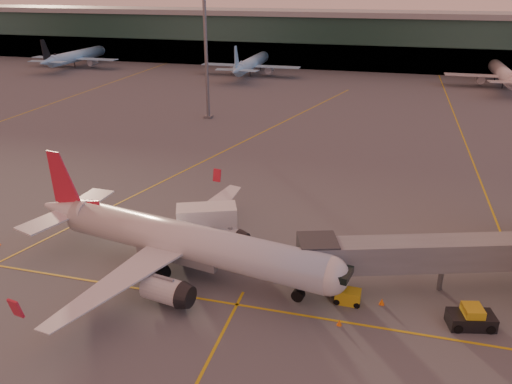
% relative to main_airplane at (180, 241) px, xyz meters
% --- Properties ---
extents(ground, '(600.00, 600.00, 0.00)m').
position_rel_main_airplane_xyz_m(ground, '(1.91, -8.90, -3.35)').
color(ground, '#4C4F54').
rests_on(ground, ground).
extents(taxi_markings, '(100.12, 173.00, 0.01)m').
position_rel_main_airplane_xyz_m(taxi_markings, '(-5.41, 35.59, -3.34)').
color(taxi_markings, gold).
rests_on(taxi_markings, ground).
extents(terminal, '(400.00, 20.00, 17.60)m').
position_rel_main_airplane_xyz_m(terminal, '(1.91, 132.89, 5.41)').
color(terminal, '#19382D').
rests_on(terminal, ground).
extents(mast_west_near, '(2.40, 2.40, 25.60)m').
position_rel_main_airplane_xyz_m(mast_west_near, '(-18.09, 57.10, 11.51)').
color(mast_west_near, slate).
rests_on(mast_west_near, ground).
extents(distant_aircraft_row, '(290.00, 34.00, 13.00)m').
position_rel_main_airplane_xyz_m(distant_aircraft_row, '(-19.09, 109.10, -3.35)').
color(distant_aircraft_row, '#92CCF4').
rests_on(distant_aircraft_row, ground).
extents(main_airplane, '(34.01, 30.85, 10.31)m').
position_rel_main_airplane_xyz_m(main_airplane, '(0.00, 0.00, 0.00)').
color(main_airplane, silver).
rests_on(main_airplane, ground).
extents(jet_bridge, '(26.98, 11.34, 5.34)m').
position_rel_main_airplane_xyz_m(jet_bridge, '(25.60, 3.80, 0.26)').
color(jet_bridge, slate).
rests_on(jet_bridge, ground).
extents(catering_truck, '(6.75, 4.81, 4.81)m').
position_rel_main_airplane_xyz_m(catering_truck, '(0.92, 5.21, -0.61)').
color(catering_truck, '#BA1A33').
rests_on(catering_truck, ground).
extents(gpu_cart, '(2.32, 1.43, 1.32)m').
position_rel_main_airplane_xyz_m(gpu_cart, '(16.33, -1.05, -2.70)').
color(gpu_cart, gold).
rests_on(gpu_cart, ground).
extents(pushback_tug, '(4.05, 2.76, 1.91)m').
position_rel_main_airplane_xyz_m(pushback_tug, '(26.48, -1.73, -2.57)').
color(pushback_tug, black).
rests_on(pushback_tug, ground).
extents(cone_nose, '(0.48, 0.48, 0.61)m').
position_rel_main_airplane_xyz_m(cone_nose, '(19.29, -0.51, -3.05)').
color(cone_nose, orange).
rests_on(cone_nose, ground).
extents(cone_wing_left, '(0.49, 0.49, 0.62)m').
position_rel_main_airplane_xyz_m(cone_wing_left, '(-1.49, 17.24, -3.05)').
color(cone_wing_left, orange).
rests_on(cone_wing_left, ground).
extents(cone_fwd, '(0.43, 0.43, 0.55)m').
position_rel_main_airplane_xyz_m(cone_fwd, '(15.98, -4.40, -3.08)').
color(cone_fwd, orange).
rests_on(cone_fwd, ground).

